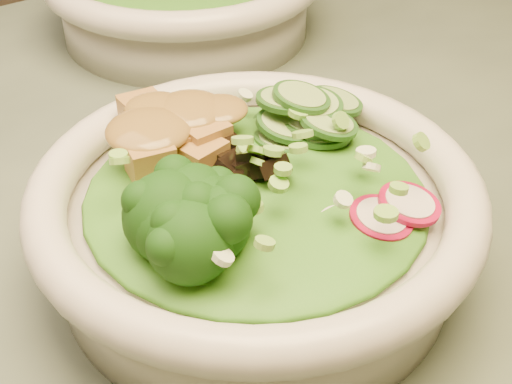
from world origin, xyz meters
TOP-DOWN VIEW (x-y plane):
  - dining_table at (0.00, 0.00)m, footprint 1.20×0.80m
  - salad_bowl at (-0.19, -0.11)m, footprint 0.27×0.27m
  - lettuce_bed at (-0.19, -0.11)m, footprint 0.21×0.21m
  - broccoli_florets at (-0.25, -0.14)m, footprint 0.09×0.09m
  - radish_slices at (-0.16, -0.17)m, footprint 0.12×0.07m
  - cucumber_slices at (-0.13, -0.09)m, footprint 0.09×0.09m
  - mushroom_heap at (-0.19, -0.10)m, footprint 0.09×0.09m
  - tofu_cubes at (-0.21, -0.05)m, footprint 0.10×0.08m
  - peanut_sauce at (-0.21, -0.05)m, footprint 0.07×0.06m
  - scallion_garnish at (-0.19, -0.11)m, footprint 0.19×0.19m

SIDE VIEW (x-z plane):
  - dining_table at x=0.00m, z-range 0.26..1.01m
  - salad_bowl at x=-0.19m, z-range 0.75..0.83m
  - lettuce_bed at x=-0.19m, z-range 0.80..0.82m
  - radish_slices at x=-0.16m, z-range 0.80..0.82m
  - cucumber_slices at x=-0.13m, z-range 0.80..0.84m
  - tofu_cubes at x=-0.21m, z-range 0.80..0.84m
  - mushroom_heap at x=-0.19m, z-range 0.80..0.84m
  - broccoli_florets at x=-0.25m, z-range 0.80..0.85m
  - scallion_garnish at x=-0.19m, z-range 0.82..0.85m
  - peanut_sauce at x=-0.21m, z-range 0.83..0.84m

